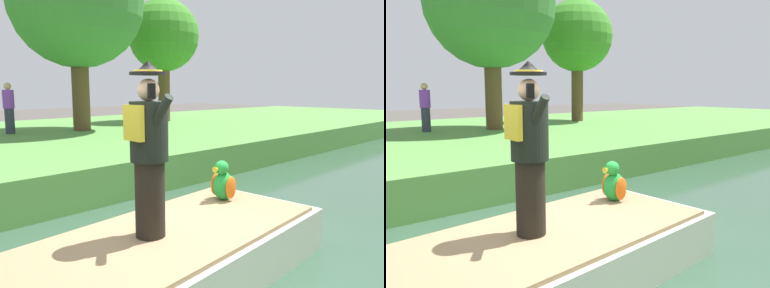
{
  "view_description": "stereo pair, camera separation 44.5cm",
  "coord_description": "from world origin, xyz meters",
  "views": [
    {
      "loc": [
        3.04,
        -2.8,
        2.28
      ],
      "look_at": [
        -0.21,
        0.36,
        1.61
      ],
      "focal_mm": 35.24,
      "sensor_mm": 36.0,
      "label": 1
    },
    {
      "loc": [
        3.34,
        -2.47,
        2.28
      ],
      "look_at": [
        -0.21,
        0.36,
        1.61
      ],
      "focal_mm": 35.24,
      "sensor_mm": 36.0,
      "label": 2
    }
  ],
  "objects": [
    {
      "name": "tree_tall",
      "position": [
        -8.81,
        3.46,
        5.13
      ],
      "size": [
        4.41,
        4.41,
        6.5
      ],
      "color": "brown",
      "rests_on": "grass_bank_near"
    },
    {
      "name": "canal_water",
      "position": [
        0.0,
        0.0,
        0.05
      ],
      "size": [
        5.86,
        48.0,
        0.1
      ],
      "primitive_type": "cube",
      "color": "#33513D",
      "rests_on": "ground"
    },
    {
      "name": "tree_broad",
      "position": [
        -9.76,
        7.93,
        4.48
      ],
      "size": [
        3.06,
        3.06,
        5.2
      ],
      "color": "brown",
      "rests_on": "grass_bank_near"
    },
    {
      "name": "grass_bank_near",
      "position": [
        -8.69,
        0.0,
        0.43
      ],
      "size": [
        11.52,
        48.0,
        0.87
      ],
      "primitive_type": "cube",
      "color": "#568E42",
      "rests_on": "ground"
    },
    {
      "name": "ground_plane",
      "position": [
        0.0,
        0.0,
        0.0
      ],
      "size": [
        80.0,
        80.0,
        0.0
      ],
      "primitive_type": "plane",
      "color": "#4C4742"
    },
    {
      "name": "person_pirate",
      "position": [
        -0.04,
        -0.43,
        1.64
      ],
      "size": [
        0.61,
        0.42,
        1.85
      ],
      "rotation": [
        0.0,
        0.0,
        0.24
      ],
      "color": "black",
      "rests_on": "boat"
    },
    {
      "name": "parrot_plush",
      "position": [
        -0.38,
        1.14,
        0.95
      ],
      "size": [
        0.36,
        0.35,
        0.57
      ],
      "color": "green",
      "rests_on": "boat"
    },
    {
      "name": "boat",
      "position": [
        0.0,
        -0.24,
        0.4
      ],
      "size": [
        2.11,
        4.32,
        0.61
      ],
      "color": "silver",
      "rests_on": "canal_water"
    },
    {
      "name": "person_bystander",
      "position": [
        -9.47,
        1.33,
        1.68
      ],
      "size": [
        0.34,
        0.34,
        1.6
      ],
      "color": "#33384C",
      "rests_on": "grass_bank_near"
    }
  ]
}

